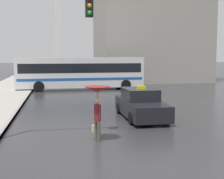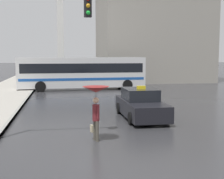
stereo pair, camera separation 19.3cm
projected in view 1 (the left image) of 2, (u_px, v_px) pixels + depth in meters
ground_plane at (145, 171)px, 8.62m from camera, size 300.00×300.00×0.00m
taxi at (141, 105)px, 16.05m from camera, size 1.91×4.73×1.67m
city_bus at (80, 72)px, 29.63m from camera, size 12.02×3.15×3.07m
pedestrian_with_umbrella at (97, 97)px, 11.54m from camera, size 0.99×0.99×2.06m
traffic_light at (30, 33)px, 11.47m from camera, size 3.96×0.38×5.75m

